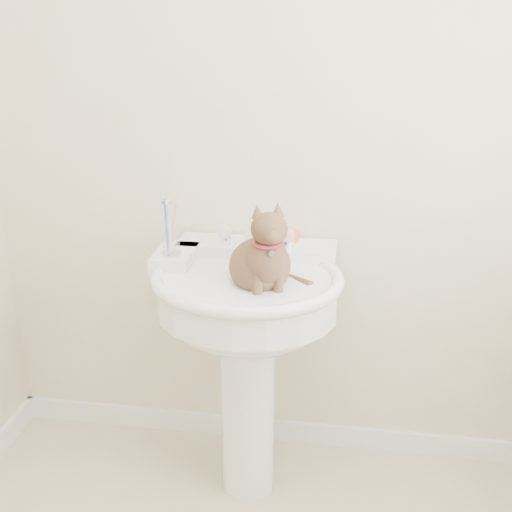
% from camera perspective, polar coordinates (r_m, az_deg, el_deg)
% --- Properties ---
extents(wall_back, '(2.20, 0.00, 2.50)m').
position_cam_1_polar(wall_back, '(2.21, 2.95, 10.93)').
color(wall_back, beige).
rests_on(wall_back, ground).
extents(baseboard_back, '(2.20, 0.02, 0.09)m').
position_cam_1_polar(baseboard_back, '(2.69, 2.43, -15.24)').
color(baseboard_back, white).
rests_on(baseboard_back, floor).
extents(pedestal_sink, '(0.64, 0.63, 0.88)m').
position_cam_1_polar(pedestal_sink, '(2.12, -0.84, -5.45)').
color(pedestal_sink, white).
rests_on(pedestal_sink, floor).
extents(faucet, '(0.28, 0.12, 0.14)m').
position_cam_1_polar(faucet, '(2.18, -0.11, 1.86)').
color(faucet, silver).
rests_on(faucet, pedestal_sink).
extents(soap_bar, '(0.09, 0.06, 0.03)m').
position_cam_1_polar(soap_bar, '(2.26, 2.66, 1.82)').
color(soap_bar, '#EB5322').
rests_on(soap_bar, pedestal_sink).
extents(toothbrush_cup, '(0.07, 0.07, 0.18)m').
position_cam_1_polar(toothbrush_cup, '(2.12, -7.60, 1.33)').
color(toothbrush_cup, silver).
rests_on(toothbrush_cup, pedestal_sink).
extents(cat, '(0.21, 0.27, 0.39)m').
position_cam_1_polar(cat, '(1.97, 0.49, -0.40)').
color(cat, brown).
rests_on(cat, pedestal_sink).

